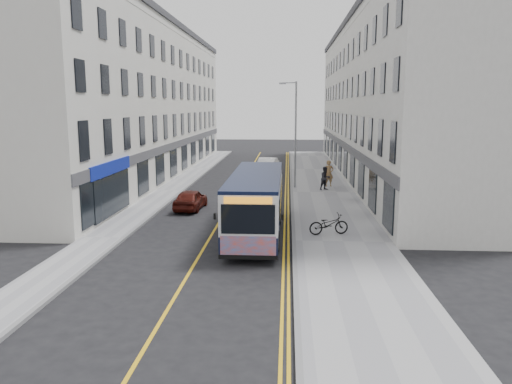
# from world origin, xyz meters

# --- Properties ---
(ground) EXTENTS (140.00, 140.00, 0.00)m
(ground) POSITION_xyz_m (0.00, 0.00, 0.00)
(ground) COLOR black
(ground) RESTS_ON ground
(pavement_east) EXTENTS (4.50, 64.00, 0.12)m
(pavement_east) POSITION_xyz_m (6.25, 12.00, 0.06)
(pavement_east) COLOR #979799
(pavement_east) RESTS_ON ground
(pavement_west) EXTENTS (2.00, 64.00, 0.12)m
(pavement_west) POSITION_xyz_m (-5.00, 12.00, 0.06)
(pavement_west) COLOR #979799
(pavement_west) RESTS_ON ground
(kerb_east) EXTENTS (0.18, 64.00, 0.13)m
(kerb_east) POSITION_xyz_m (4.00, 12.00, 0.07)
(kerb_east) COLOR slate
(kerb_east) RESTS_ON ground
(kerb_west) EXTENTS (0.18, 64.00, 0.13)m
(kerb_west) POSITION_xyz_m (-4.00, 12.00, 0.07)
(kerb_west) COLOR slate
(kerb_west) RESTS_ON ground
(road_centre_line) EXTENTS (0.12, 64.00, 0.01)m
(road_centre_line) POSITION_xyz_m (0.00, 12.00, 0.00)
(road_centre_line) COLOR gold
(road_centre_line) RESTS_ON ground
(road_dbl_yellow_inner) EXTENTS (0.10, 64.00, 0.01)m
(road_dbl_yellow_inner) POSITION_xyz_m (3.55, 12.00, 0.00)
(road_dbl_yellow_inner) COLOR gold
(road_dbl_yellow_inner) RESTS_ON ground
(road_dbl_yellow_outer) EXTENTS (0.10, 64.00, 0.01)m
(road_dbl_yellow_outer) POSITION_xyz_m (3.75, 12.00, 0.00)
(road_dbl_yellow_outer) COLOR gold
(road_dbl_yellow_outer) RESTS_ON ground
(terrace_east) EXTENTS (6.00, 46.00, 13.00)m
(terrace_east) POSITION_xyz_m (11.50, 21.00, 6.50)
(terrace_east) COLOR silver
(terrace_east) RESTS_ON ground
(terrace_west) EXTENTS (6.00, 46.00, 13.00)m
(terrace_west) POSITION_xyz_m (-9.00, 21.00, 6.50)
(terrace_west) COLOR silver
(terrace_west) RESTS_ON ground
(streetlamp) EXTENTS (1.32, 0.18, 8.00)m
(streetlamp) POSITION_xyz_m (4.17, 14.00, 4.38)
(streetlamp) COLOR gray
(streetlamp) RESTS_ON ground
(city_bus) EXTENTS (2.41, 10.29, 2.99)m
(city_bus) POSITION_xyz_m (2.17, 0.36, 1.63)
(city_bus) COLOR black
(city_bus) RESTS_ON ground
(bicycle) EXTENTS (2.04, 1.12, 1.01)m
(bicycle) POSITION_xyz_m (5.68, -0.03, 0.63)
(bicycle) COLOR black
(bicycle) RESTS_ON pavement_east
(pedestrian_near) EXTENTS (0.83, 0.65, 2.00)m
(pedestrian_near) POSITION_xyz_m (6.85, 14.63, 1.12)
(pedestrian_near) COLOR olive
(pedestrian_near) RESTS_ON pavement_east
(pedestrian_far) EXTENTS (1.05, 1.00, 1.72)m
(pedestrian_far) POSITION_xyz_m (6.46, 12.96, 0.98)
(pedestrian_far) COLOR black
(pedestrian_far) RESTS_ON pavement_east
(car_white) EXTENTS (2.18, 4.69, 1.49)m
(car_white) POSITION_xyz_m (1.80, 21.94, 0.74)
(car_white) COLOR white
(car_white) RESTS_ON ground
(car_maroon) EXTENTS (1.72, 3.77, 1.25)m
(car_maroon) POSITION_xyz_m (-2.18, 5.92, 0.63)
(car_maroon) COLOR #46110B
(car_maroon) RESTS_ON ground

